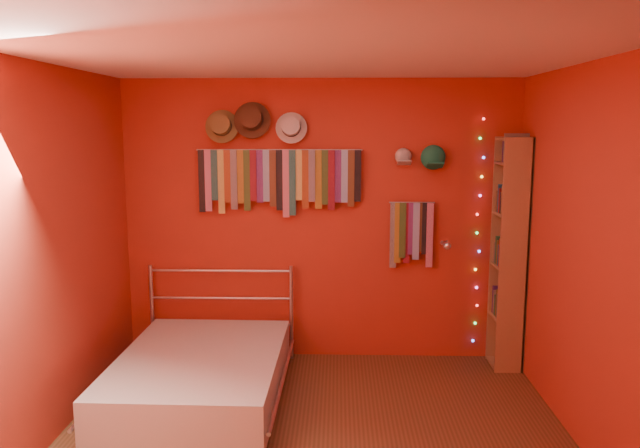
# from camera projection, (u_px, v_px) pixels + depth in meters

# --- Properties ---
(back_wall) EXTENTS (3.50, 0.02, 2.50)m
(back_wall) POSITION_uv_depth(u_px,v_px,m) (321.00, 221.00, 5.56)
(back_wall) COLOR maroon
(back_wall) RESTS_ON ground
(right_wall) EXTENTS (0.02, 3.50, 2.50)m
(right_wall) POSITION_uv_depth(u_px,v_px,m) (600.00, 266.00, 3.79)
(right_wall) COLOR maroon
(right_wall) RESTS_ON ground
(left_wall) EXTENTS (0.02, 3.50, 2.50)m
(left_wall) POSITION_uv_depth(u_px,v_px,m) (33.00, 263.00, 3.89)
(left_wall) COLOR maroon
(left_wall) RESTS_ON ground
(ceiling) EXTENTS (3.50, 3.50, 0.02)m
(ceiling) POSITION_uv_depth(u_px,v_px,m) (313.00, 56.00, 3.64)
(ceiling) COLOR white
(ceiling) RESTS_ON back_wall
(tie_rack) EXTENTS (1.45, 0.03, 0.60)m
(tie_rack) POSITION_uv_depth(u_px,v_px,m) (278.00, 177.00, 5.45)
(tie_rack) COLOR silver
(tie_rack) RESTS_ON back_wall
(small_tie_rack) EXTENTS (0.40, 0.03, 0.59)m
(small_tie_rack) POSITION_uv_depth(u_px,v_px,m) (411.00, 231.00, 5.49)
(small_tie_rack) COLOR silver
(small_tie_rack) RESTS_ON back_wall
(fedora_olive) EXTENTS (0.29, 0.16, 0.29)m
(fedora_olive) POSITION_uv_depth(u_px,v_px,m) (221.00, 126.00, 5.36)
(fedora_olive) COLOR brown
(fedora_olive) RESTS_ON back_wall
(fedora_brown) EXTENTS (0.32, 0.17, 0.31)m
(fedora_brown) POSITION_uv_depth(u_px,v_px,m) (252.00, 119.00, 5.34)
(fedora_brown) COLOR #462A19
(fedora_brown) RESTS_ON back_wall
(fedora_white) EXTENTS (0.27, 0.15, 0.27)m
(fedora_white) POSITION_uv_depth(u_px,v_px,m) (291.00, 127.00, 5.35)
(fedora_white) COLOR beige
(fedora_white) RESTS_ON back_wall
(cap_white) EXTENTS (0.16, 0.20, 0.16)m
(cap_white) POSITION_uv_depth(u_px,v_px,m) (403.00, 157.00, 5.40)
(cap_white) COLOR beige
(cap_white) RESTS_ON back_wall
(cap_green) EXTENTS (0.20, 0.25, 0.20)m
(cap_green) POSITION_uv_depth(u_px,v_px,m) (433.00, 158.00, 5.39)
(cap_green) COLOR #1B7C55
(cap_green) RESTS_ON back_wall
(fairy_lights) EXTENTS (0.06, 0.02, 2.01)m
(fairy_lights) POSITION_uv_depth(u_px,v_px,m) (478.00, 233.00, 5.50)
(fairy_lights) COLOR #FF3333
(fairy_lights) RESTS_ON back_wall
(reading_lamp) EXTENTS (0.07, 0.30, 0.09)m
(reading_lamp) POSITION_uv_depth(u_px,v_px,m) (446.00, 245.00, 5.33)
(reading_lamp) COLOR silver
(reading_lamp) RESTS_ON back_wall
(bookshelf) EXTENTS (0.25, 0.34, 2.00)m
(bookshelf) POSITION_uv_depth(u_px,v_px,m) (513.00, 253.00, 5.34)
(bookshelf) COLOR #9D6747
(bookshelf) RESTS_ON ground
(bed) EXTENTS (1.32, 1.79, 0.86)m
(bed) POSITION_uv_depth(u_px,v_px,m) (200.00, 376.00, 4.77)
(bed) COLOR silver
(bed) RESTS_ON ground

